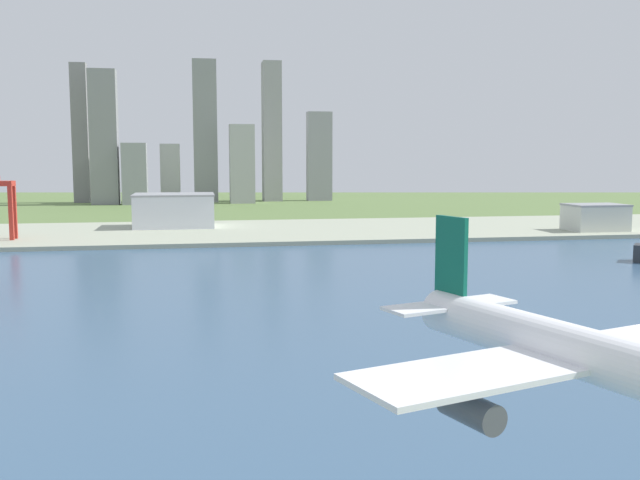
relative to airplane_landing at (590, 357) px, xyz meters
The scene contains 7 objects.
ground_plane 207.22m from the airplane_landing, 89.03° to the left, with size 2400.00×2400.00×0.00m, color #59733E.
water_bay 148.12m from the airplane_landing, 88.63° to the left, with size 840.00×360.00×0.15m, color #385675.
industrial_pier 396.04m from the airplane_landing, 89.50° to the left, with size 840.00×140.00×2.50m, color #9CA38D.
airplane_landing is the anchor object (origin of this frame).
warehouse_main 425.34m from the airplane_landing, 96.05° to the left, with size 51.98×40.74×21.71m.
warehouse_annex 412.48m from the airplane_landing, 58.66° to the left, with size 34.68×25.82×16.48m.
distant_skyline 730.90m from the airplane_landing, 92.06° to the left, with size 280.28×63.09×153.27m.
Camera 1 is at (-36.13, 41.66, 46.87)m, focal length 40.00 mm.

